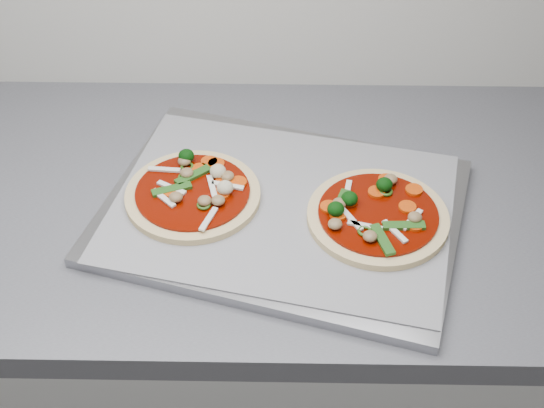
{
  "coord_description": "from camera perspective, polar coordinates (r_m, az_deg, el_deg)",
  "views": [
    {
      "loc": [
        0.11,
        0.46,
        1.65
      ],
      "look_at": [
        0.09,
        1.25,
        0.93
      ],
      "focal_mm": 50.0,
      "sensor_mm": 36.0,
      "label": 1
    }
  ],
  "objects": [
    {
      "name": "pizza_left",
      "position": [
        1.1,
        -5.86,
        0.92
      ],
      "size": [
        0.21,
        0.21,
        0.03
      ],
      "rotation": [
        0.0,
        0.0,
        -0.08
      ],
      "color": "#DFC682",
      "rests_on": "parchment"
    },
    {
      "name": "base_cabinet",
      "position": [
        1.49,
        -3.66,
        -13.01
      ],
      "size": [
        3.6,
        0.6,
        0.86
      ],
      "primitive_type": "cube",
      "color": "beige",
      "rests_on": "ground"
    },
    {
      "name": "baking_tray",
      "position": [
        1.09,
        0.76,
        -0.54
      ],
      "size": [
        0.58,
        0.49,
        0.02
      ],
      "primitive_type": "cube",
      "rotation": [
        0.0,
        0.0,
        -0.28
      ],
      "color": "gray",
      "rests_on": "countertop"
    },
    {
      "name": "countertop",
      "position": [
        1.15,
        -4.63,
        -0.1
      ],
      "size": [
        3.6,
        0.6,
        0.04
      ],
      "primitive_type": "cube",
      "color": "slate",
      "rests_on": "base_cabinet"
    },
    {
      "name": "parchment",
      "position": [
        1.09,
        0.76,
        -0.18
      ],
      "size": [
        0.54,
        0.44,
        0.0
      ],
      "primitive_type": "cube",
      "rotation": [
        0.0,
        0.0,
        -0.22
      ],
      "color": "gray",
      "rests_on": "baking_tray"
    },
    {
      "name": "pizza_right",
      "position": [
        1.07,
        7.86,
        -0.8
      ],
      "size": [
        0.25,
        0.25,
        0.03
      ],
      "rotation": [
        0.0,
        0.0,
        -0.27
      ],
      "color": "#DFC682",
      "rests_on": "parchment"
    }
  ]
}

